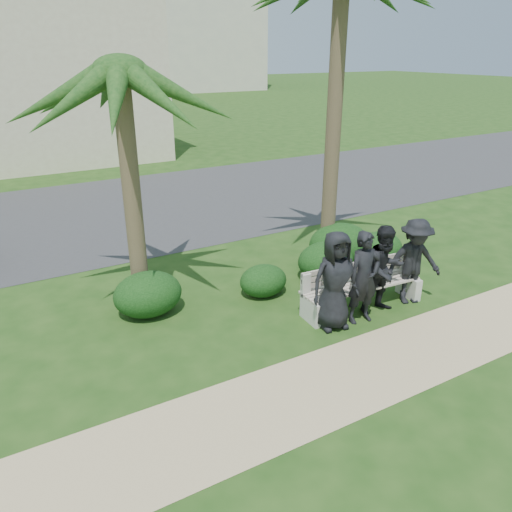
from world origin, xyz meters
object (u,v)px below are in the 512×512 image
object	(u,v)px
man_b	(364,278)
palm_left	(120,74)
man_a	(335,281)
man_d	(414,262)
park_bench	(362,289)
man_c	(385,270)

from	to	relation	value
man_b	palm_left	size ratio (longest dim) A/B	0.33
man_a	man_d	distance (m)	1.84
palm_left	man_b	bearing A→B (deg)	-40.19
man_b	palm_left	distance (m)	5.25
man_b	man_d	bearing A→B (deg)	9.37
park_bench	man_a	world-z (taller)	man_a
man_a	man_d	world-z (taller)	man_a
man_b	man_d	size ratio (longest dim) A/B	1.01
man_b	man_a	bearing A→B (deg)	175.92
man_b	man_c	bearing A→B (deg)	14.68
park_bench	palm_left	size ratio (longest dim) A/B	0.48
park_bench	man_d	bearing A→B (deg)	-12.77
man_b	man_c	world-z (taller)	man_b
man_a	palm_left	world-z (taller)	palm_left
man_c	man_d	world-z (taller)	man_d
man_b	man_d	xyz separation A→B (m)	(1.28, 0.08, -0.01)
man_d	palm_left	distance (m)	6.07
man_b	man_d	world-z (taller)	man_b
man_d	man_b	bearing A→B (deg)	-157.13
man_b	palm_left	world-z (taller)	palm_left
palm_left	park_bench	bearing A→B (deg)	-33.39
park_bench	man_b	bearing A→B (deg)	-126.84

